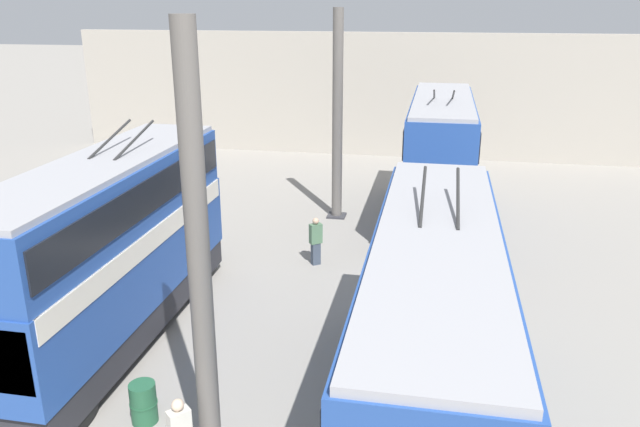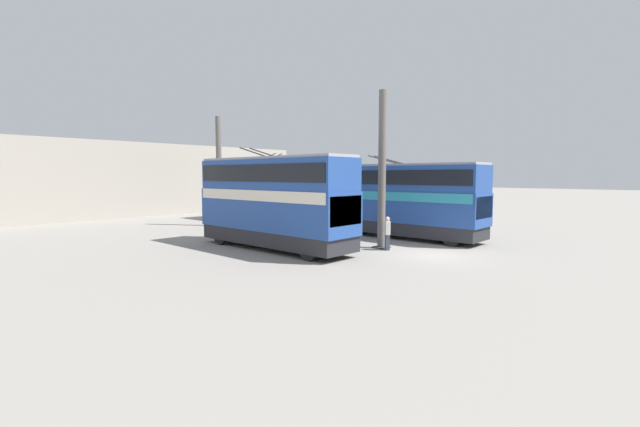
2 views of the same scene
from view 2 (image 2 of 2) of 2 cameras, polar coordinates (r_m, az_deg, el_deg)
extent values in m
plane|color=gray|center=(22.36, 14.81, -5.39)|extent=(240.00, 240.00, 0.00)
cube|color=#A8A093|center=(44.86, -21.81, 4.21)|extent=(0.50, 36.00, 7.14)
cylinder|color=#605B56|center=(23.61, 8.27, 5.73)|extent=(0.43, 0.43, 8.57)
cube|color=#333338|center=(23.94, 8.14, -4.48)|extent=(0.77, 0.77, 0.08)
cylinder|color=#605B56|center=(34.64, -13.31, 5.45)|extent=(0.43, 0.43, 8.57)
cube|color=#333338|center=(34.86, -13.16, -1.54)|extent=(0.77, 0.77, 0.08)
cylinder|color=black|center=(27.19, 19.04, -2.55)|extent=(1.02, 0.30, 1.02)
cylinder|color=black|center=(25.29, 17.15, -3.06)|extent=(1.02, 0.30, 1.02)
cylinder|color=black|center=(30.95, 6.09, -1.39)|extent=(1.02, 0.30, 1.02)
cylinder|color=black|center=(29.29, 3.65, -1.74)|extent=(1.02, 0.30, 1.02)
cube|color=#28282D|center=(28.02, 10.89, -1.81)|extent=(10.36, 2.45, 0.78)
cube|color=#234793|center=(27.89, 10.93, 0.95)|extent=(10.57, 2.50, 1.93)
cube|color=teal|center=(27.85, 10.96, 2.37)|extent=(10.25, 2.54, 0.55)
cube|color=#234793|center=(27.82, 11.00, 4.58)|extent=(10.46, 2.42, 1.60)
cube|color=black|center=(27.82, 11.00, 4.75)|extent=(10.14, 2.51, 0.88)
cube|color=#9E9EA3|center=(27.82, 11.03, 6.37)|extent=(10.36, 2.25, 0.14)
cube|color=black|center=(25.54, 20.98, 0.76)|extent=(0.12, 2.30, 1.24)
cylinder|color=#282828|center=(28.84, 9.15, 7.07)|extent=(2.35, 0.07, 0.65)
cylinder|color=#282828|center=(28.26, 8.36, 7.13)|extent=(2.35, 0.07, 0.65)
cylinder|color=black|center=(40.70, -9.85, 0.04)|extent=(0.91, 0.30, 0.91)
cylinder|color=black|center=(39.46, -12.26, -0.16)|extent=(0.91, 0.30, 0.91)
cylinder|color=black|center=(35.64, -3.22, -0.60)|extent=(0.91, 0.30, 0.91)
cylinder|color=black|center=(34.21, -5.74, -0.86)|extent=(0.91, 0.30, 0.91)
cube|color=#28282D|center=(37.34, -7.88, -0.12)|extent=(9.53, 2.45, 0.75)
cube|color=#234793|center=(37.23, -7.91, 2.16)|extent=(9.73, 2.50, 2.22)
cube|color=white|center=(37.20, -7.92, 3.44)|extent=(9.43, 2.54, 0.55)
cube|color=#234793|center=(37.18, -7.94, 5.28)|extent=(9.63, 2.42, 1.84)
cube|color=black|center=(37.18, -7.95, 5.42)|extent=(9.34, 2.51, 1.01)
cube|color=#9E9EA3|center=(37.20, -7.96, 6.80)|extent=(9.53, 2.25, 0.14)
cube|color=black|center=(41.03, -12.20, 2.68)|extent=(0.12, 2.30, 1.42)
cylinder|color=#282828|center=(36.51, -6.32, 7.42)|extent=(2.35, 0.07, 0.65)
cylinder|color=#282828|center=(36.06, -7.16, 7.44)|extent=(2.35, 0.07, 0.65)
cylinder|color=black|center=(21.67, 2.36, -4.12)|extent=(1.07, 0.30, 1.07)
cylinder|color=black|center=(20.13, -1.51, -4.83)|extent=(1.07, 0.30, 1.07)
cylinder|color=black|center=(26.75, -9.36, -2.41)|extent=(1.07, 0.30, 1.07)
cylinder|color=black|center=(25.52, -13.08, -2.84)|extent=(1.07, 0.30, 1.07)
cube|color=#28282D|center=(23.43, -6.16, -3.06)|extent=(9.90, 2.45, 0.79)
cube|color=#234793|center=(23.27, -6.20, 0.53)|extent=(10.10, 2.50, 2.15)
cube|color=silver|center=(23.22, -6.22, 2.50)|extent=(9.80, 2.54, 0.55)
cube|color=#234793|center=(23.19, -6.24, 5.17)|extent=(10.00, 2.42, 1.61)
cube|color=black|center=(23.19, -6.24, 5.36)|extent=(9.70, 2.51, 0.89)
cube|color=#9E9EA3|center=(23.21, -6.26, 7.33)|extent=(9.90, 2.25, 0.14)
cube|color=black|center=(19.79, 3.39, 0.37)|extent=(0.12, 2.30, 1.38)
cylinder|color=#282828|center=(24.41, -7.62, 8.05)|extent=(2.35, 0.07, 0.65)
cylinder|color=#282828|center=(23.97, -8.92, 8.09)|extent=(2.35, 0.07, 0.65)
cube|color=#384251|center=(30.75, -7.45, -1.66)|extent=(0.34, 0.36, 0.80)
cube|color=#4C7051|center=(30.67, -7.47, -0.27)|extent=(0.44, 0.48, 0.70)
sphere|color=tan|center=(30.63, -7.48, 0.59)|extent=(0.23, 0.23, 0.23)
cube|color=#384251|center=(23.25, 8.95, -3.83)|extent=(0.36, 0.35, 0.84)
cube|color=beige|center=(23.14, 8.98, -1.91)|extent=(0.47, 0.46, 0.73)
sphere|color=beige|center=(23.09, 8.99, -0.72)|extent=(0.24, 0.24, 0.24)
cylinder|color=#235638|center=(22.90, 3.67, -3.79)|extent=(0.58, 0.58, 0.94)
cylinder|color=#235638|center=(22.90, 3.67, -3.79)|extent=(0.61, 0.61, 0.04)
camera|label=1|loc=(24.32, 34.55, 15.43)|focal=35.00mm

